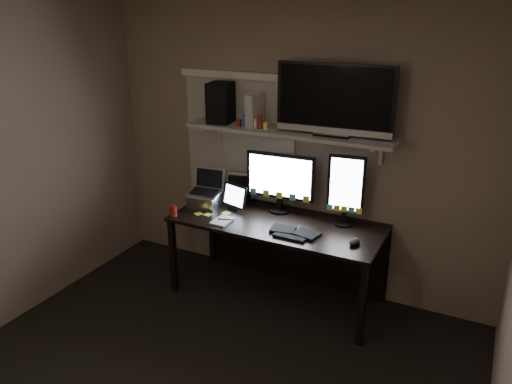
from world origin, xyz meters
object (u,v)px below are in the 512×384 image
Objects in this scene: monitor_portrait at (346,190)px; mouse at (355,243)px; laptop at (204,189)px; cup at (173,211)px; tv at (335,100)px; desk at (282,235)px; keyboard at (295,232)px; tablet at (235,197)px; monitor_landscape at (280,182)px; game_console at (255,110)px; speaker at (221,103)px.

mouse is at bearing -66.20° from monitor_portrait.
cup is (-0.12, -0.31, -0.12)m from laptop.
tv reaches higher than mouse.
tv reaches higher than desk.
desk is at bearing 130.68° from keyboard.
cup reaches higher than mouse.
laptop is (-0.73, -0.11, 0.34)m from desk.
tablet is (-0.45, -0.04, 0.29)m from desk.
desk is at bearing -172.33° from tv.
cup reaches higher than desk.
monitor_landscape reaches higher than tablet.
laptop is at bearing -154.49° from game_console.
cup is at bearing -165.88° from mouse.
monitor_landscape is 0.70m from laptop.
monitor_landscape is 1.88× the size of laptop.
monitor_portrait reaches higher than monitor_landscape.
game_console is (-0.84, 0.01, 0.58)m from monitor_portrait.
keyboard is 1.49× the size of game_console.
monitor_portrait reaches higher than laptop.
keyboard is 1.31m from speaker.
desk is at bearing 26.53° from cup.
keyboard is at bearing -136.14° from monitor_portrait.
game_console is (-0.32, 0.09, 1.06)m from desk.
mouse is 0.12× the size of tv.
mouse is (0.19, -0.34, -0.28)m from monitor_portrait.
tablet is at bearing -174.70° from desk.
laptop is 0.94× the size of speaker.
desk is at bearing -14.58° from speaker.
tablet is 2.75× the size of cup.
speaker is at bearing 59.67° from laptop.
monitor_landscape reaches higher than laptop.
cup is 0.10× the size of tv.
desk is 0.81m from laptop.
desk is 5.44× the size of laptop.
monitor_portrait is (0.60, -0.02, 0.03)m from monitor_landscape.
desk is at bearing 168.21° from mouse.
mouse is at bearing -12.22° from laptop.
cup reaches higher than keyboard.
tv is at bearing -1.93° from game_console.
tablet reaches higher than desk.
tablet is at bearing 7.40° from laptop.
tablet is 0.79m from game_console.
laptop is 1.21× the size of game_console.
laptop is 1.43m from tv.
game_console is at bearing 177.97° from monitor_landscape.
speaker is at bearing -177.99° from game_console.
mouse is at bearing -19.89° from desk.
monitor_portrait is at bearing 2.25° from laptop.
monitor_portrait is 1.02m from game_console.
tv reaches higher than monitor_portrait.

